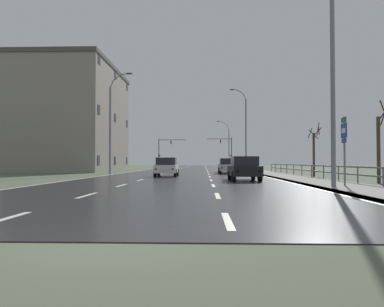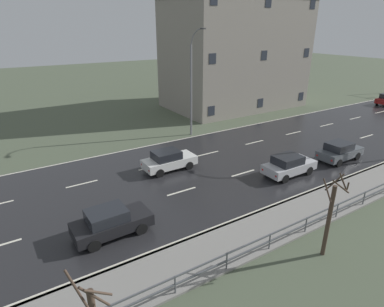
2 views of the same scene
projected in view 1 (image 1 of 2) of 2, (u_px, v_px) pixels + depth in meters
ground_plane at (191, 170)px, 53.37m from camera, size 160.00×160.00×0.12m
road_asphalt_strip at (194, 169)px, 65.36m from camera, size 14.00×120.00×0.03m
sidewalk_right at (240, 168)px, 65.09m from camera, size 3.00×120.00×0.12m
guardrail at (312, 169)px, 26.66m from camera, size 0.07×31.97×1.00m
street_lamp_foreground at (328, 69)px, 16.04m from camera, size 2.87×0.24×11.03m
street_lamp_midground at (245, 130)px, 48.99m from camera, size 2.25×0.24×11.20m
street_lamp_distant at (228, 145)px, 81.93m from camera, size 2.87×0.24×10.54m
street_lamp_left_bank at (111, 124)px, 36.29m from camera, size 2.31×0.24×10.25m
highway_sign at (344, 142)px, 16.74m from camera, size 0.09×0.68×3.33m
traffic_signal_right at (227, 148)px, 78.00m from camera, size 5.39×0.36×6.46m
traffic_signal_left at (164, 148)px, 78.01m from camera, size 6.00×0.36×6.24m
car_far_right at (167, 167)px, 30.01m from camera, size 1.86×4.11×1.57m
car_near_left at (228, 166)px, 36.92m from camera, size 1.86×4.11×1.57m
car_distant at (227, 165)px, 42.62m from camera, size 1.91×4.14×1.57m
car_far_left at (171, 164)px, 66.52m from camera, size 1.97×4.17×1.57m
car_near_right at (244, 168)px, 23.34m from camera, size 1.93×4.15×1.57m
brick_building at (75, 119)px, 48.27m from camera, size 11.16×17.71×13.91m
bare_tree_near at (379, 146)px, 20.35m from camera, size 0.68×1.07×4.66m
bare_tree_mid at (314, 151)px, 31.34m from camera, size 1.19×1.39×4.63m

